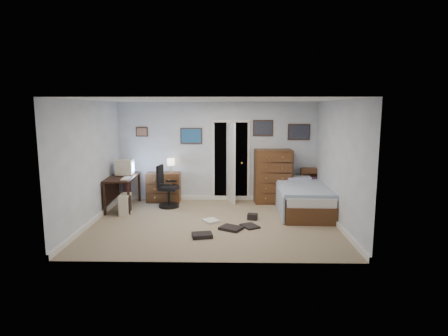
{
  "coord_description": "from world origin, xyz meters",
  "views": [
    {
      "loc": [
        0.36,
        -7.43,
        2.34
      ],
      "look_at": [
        0.21,
        0.3,
        1.1
      ],
      "focal_mm": 30.0,
      "sensor_mm": 36.0,
      "label": 1
    }
  ],
  "objects_px": {
    "tall_dresser": "(273,176)",
    "bed": "(303,198)",
    "low_dresser": "(164,187)",
    "office_chair": "(166,191)",
    "computer_desk": "(119,183)"
  },
  "relations": [
    {
      "from": "low_dresser",
      "to": "bed",
      "type": "relative_size",
      "value": 0.4
    },
    {
      "from": "computer_desk",
      "to": "tall_dresser",
      "type": "bearing_deg",
      "value": 6.11
    },
    {
      "from": "office_chair",
      "to": "tall_dresser",
      "type": "relative_size",
      "value": 0.76
    },
    {
      "from": "tall_dresser",
      "to": "bed",
      "type": "distance_m",
      "value": 1.12
    },
    {
      "from": "office_chair",
      "to": "tall_dresser",
      "type": "bearing_deg",
      "value": 19.72
    },
    {
      "from": "low_dresser",
      "to": "bed",
      "type": "distance_m",
      "value": 3.46
    },
    {
      "from": "low_dresser",
      "to": "tall_dresser",
      "type": "xyz_separation_m",
      "value": [
        2.75,
        -0.02,
        0.3
      ]
    },
    {
      "from": "computer_desk",
      "to": "low_dresser",
      "type": "relative_size",
      "value": 1.62
    },
    {
      "from": "office_chair",
      "to": "tall_dresser",
      "type": "distance_m",
      "value": 2.65
    },
    {
      "from": "office_chair",
      "to": "tall_dresser",
      "type": "height_order",
      "value": "tall_dresser"
    },
    {
      "from": "computer_desk",
      "to": "low_dresser",
      "type": "xyz_separation_m",
      "value": [
        0.94,
        0.62,
        -0.22
      ]
    },
    {
      "from": "low_dresser",
      "to": "tall_dresser",
      "type": "height_order",
      "value": "tall_dresser"
    },
    {
      "from": "tall_dresser",
      "to": "bed",
      "type": "bearing_deg",
      "value": -60.0
    },
    {
      "from": "office_chair",
      "to": "tall_dresser",
      "type": "xyz_separation_m",
      "value": [
        2.58,
        0.51,
        0.28
      ]
    },
    {
      "from": "computer_desk",
      "to": "office_chair",
      "type": "bearing_deg",
      "value": 1.59
    }
  ]
}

